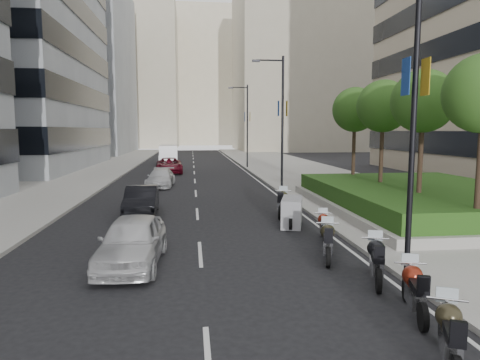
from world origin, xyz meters
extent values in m
plane|color=black|center=(0.00, 0.00, 0.00)|extent=(160.00, 160.00, 0.00)
cube|color=#9E9B93|center=(9.00, 30.00, 0.07)|extent=(10.00, 100.00, 0.15)
cube|color=#9E9B93|center=(-12.00, 30.00, 0.07)|extent=(8.00, 100.00, 0.15)
cube|color=silver|center=(3.70, 30.00, 0.01)|extent=(0.12, 100.00, 0.01)
cube|color=silver|center=(-1.50, 30.00, 0.01)|extent=(0.12, 100.00, 0.01)
cube|color=gray|center=(-24.00, 70.00, 15.00)|extent=(22.00, 26.00, 30.00)
cube|color=#B7AD93|center=(22.00, 80.00, 18.00)|extent=(28.00, 24.00, 36.00)
cube|color=#B7AD93|center=(-18.00, 100.00, 17.00)|extent=(26.00, 24.00, 34.00)
cube|color=#B7AD93|center=(2.00, 120.00, 19.00)|extent=(30.00, 24.00, 38.00)
cube|color=#9F9B94|center=(10.00, 10.00, 0.35)|extent=(10.00, 14.00, 0.40)
cube|color=#284F16|center=(10.00, 10.00, 0.95)|extent=(9.40, 13.40, 0.80)
cylinder|color=#332319|center=(8.50, 4.00, 2.55)|extent=(0.22, 0.22, 4.00)
cylinder|color=#332319|center=(8.50, 8.00, 2.55)|extent=(0.22, 0.22, 4.00)
sphere|color=#2E5B1C|center=(8.50, 8.00, 5.45)|extent=(2.80, 2.80, 2.80)
cylinder|color=#332319|center=(8.50, 12.00, 2.55)|extent=(0.22, 0.22, 4.00)
sphere|color=#2E5B1C|center=(8.50, 12.00, 5.45)|extent=(2.80, 2.80, 2.80)
cylinder|color=#332319|center=(8.50, 16.00, 2.55)|extent=(0.22, 0.22, 4.00)
sphere|color=#2E5B1C|center=(8.50, 16.00, 5.45)|extent=(2.80, 2.80, 2.80)
cylinder|color=black|center=(4.30, 1.00, 4.50)|extent=(0.16, 0.16, 9.00)
cube|color=#C19416|center=(4.58, 1.00, 5.60)|extent=(0.02, 0.45, 1.00)
cube|color=navy|center=(4.02, 1.00, 5.60)|extent=(0.02, 0.45, 1.00)
cylinder|color=black|center=(4.30, 18.00, 4.50)|extent=(0.16, 0.16, 9.00)
cylinder|color=black|center=(3.40, 18.00, 8.70)|extent=(1.80, 0.10, 0.10)
cube|color=black|center=(2.50, 18.00, 8.65)|extent=(0.50, 0.22, 0.14)
cube|color=#C19416|center=(4.58, 18.00, 5.60)|extent=(0.02, 0.45, 1.00)
cube|color=navy|center=(4.02, 18.00, 5.60)|extent=(0.02, 0.45, 1.00)
cylinder|color=black|center=(4.30, 36.00, 4.50)|extent=(0.16, 0.16, 9.00)
cylinder|color=black|center=(3.40, 36.00, 8.70)|extent=(1.80, 0.10, 0.10)
cube|color=black|center=(2.50, 36.00, 8.65)|extent=(0.50, 0.22, 0.14)
cube|color=#C19416|center=(4.58, 36.00, 5.60)|extent=(0.02, 0.45, 1.00)
cube|color=navy|center=(4.02, 36.00, 5.60)|extent=(0.02, 0.45, 1.00)
cylinder|color=black|center=(3.04, -2.82, 0.30)|extent=(0.35, 0.59, 0.60)
cube|color=silver|center=(2.70, -3.57, 0.46)|extent=(0.60, 0.86, 0.40)
sphere|color=#2B2618|center=(2.83, -3.28, 0.83)|extent=(0.46, 0.46, 0.46)
cube|color=black|center=(2.58, -3.83, 0.77)|extent=(0.55, 0.77, 0.15)
cylinder|color=silver|center=(2.94, -3.04, 1.04)|extent=(0.67, 0.34, 0.05)
cylinder|color=black|center=(2.99, -2.18, 0.30)|extent=(0.28, 0.61, 0.60)
cylinder|color=black|center=(3.41, -0.68, 0.30)|extent=(0.28, 0.61, 0.60)
cube|color=silver|center=(3.19, -1.48, 0.47)|extent=(0.51, 0.88, 0.41)
sphere|color=maroon|center=(3.28, -1.17, 0.84)|extent=(0.47, 0.47, 0.47)
cube|color=black|center=(3.11, -1.76, 0.78)|extent=(0.46, 0.78, 0.16)
cylinder|color=silver|center=(3.35, -0.92, 1.05)|extent=(0.71, 0.24, 0.05)
cylinder|color=black|center=(2.99, -0.06, 0.31)|extent=(0.32, 0.63, 0.63)
cylinder|color=black|center=(3.53, 1.47, 0.31)|extent=(0.32, 0.63, 0.63)
cube|color=silver|center=(3.24, 0.66, 0.49)|extent=(0.57, 0.91, 0.43)
sphere|color=black|center=(3.35, 0.97, 0.87)|extent=(0.49, 0.49, 0.49)
cube|color=black|center=(3.14, 0.37, 0.81)|extent=(0.52, 0.81, 0.16)
cylinder|color=silver|center=(3.44, 1.23, 1.10)|extent=(0.73, 0.30, 0.05)
cylinder|color=black|center=(2.36, 2.10, 0.31)|extent=(0.29, 0.63, 0.62)
cylinder|color=black|center=(2.80, 3.64, 0.31)|extent=(0.29, 0.63, 0.62)
cube|color=silver|center=(2.57, 2.82, 0.48)|extent=(0.52, 0.90, 0.42)
sphere|color=black|center=(2.66, 3.14, 0.86)|extent=(0.48, 0.48, 0.48)
cube|color=black|center=(2.48, 2.53, 0.80)|extent=(0.48, 0.80, 0.16)
cylinder|color=silver|center=(2.74, 3.40, 1.08)|extent=(0.72, 0.25, 0.05)
cylinder|color=black|center=(3.01, 4.44, 0.28)|extent=(0.23, 0.57, 0.56)
cylinder|color=black|center=(3.33, 5.85, 0.28)|extent=(0.23, 0.57, 0.56)
cube|color=silver|center=(3.16, 5.10, 0.43)|extent=(0.43, 0.81, 0.38)
sphere|color=maroon|center=(3.23, 5.39, 0.78)|extent=(0.43, 0.43, 0.43)
cube|color=black|center=(3.10, 4.84, 0.72)|extent=(0.40, 0.72, 0.14)
cylinder|color=silver|center=(3.28, 5.63, 0.98)|extent=(0.66, 0.19, 0.05)
cylinder|color=black|center=(2.35, 7.00, 0.30)|extent=(0.28, 0.61, 0.60)
cylinder|color=black|center=(2.78, 8.50, 0.30)|extent=(0.28, 0.61, 0.60)
cube|color=gray|center=(2.56, 7.75, 0.63)|extent=(1.36, 2.20, 1.22)
cylinder|color=black|center=(2.34, 9.13, 0.33)|extent=(0.33, 0.68, 0.67)
cylinder|color=black|center=(2.86, 10.77, 0.33)|extent=(0.33, 0.68, 0.67)
cube|color=silver|center=(2.58, 9.90, 0.52)|extent=(0.59, 0.97, 0.45)
sphere|color=#34341D|center=(2.69, 10.24, 0.93)|extent=(0.52, 0.52, 0.52)
cube|color=black|center=(2.49, 9.59, 0.86)|extent=(0.53, 0.86, 0.17)
cylinder|color=silver|center=(2.78, 10.52, 1.16)|extent=(0.78, 0.29, 0.05)
imported|color=#BCBCBE|center=(-3.60, 3.00, 0.77)|extent=(2.03, 4.58, 1.53)
imported|color=black|center=(-4.22, 10.97, 0.71)|extent=(1.64, 4.35, 1.42)
imported|color=#B8B8BA|center=(-4.03, 21.64, 0.66)|extent=(2.12, 4.62, 1.31)
imported|color=#5B0A19|center=(-3.92, 31.89, 0.74)|extent=(2.82, 5.50, 1.49)
cube|color=silver|center=(-4.53, 43.09, 1.16)|extent=(2.28, 5.60, 2.33)
cube|color=silver|center=(-4.53, 40.99, 0.61)|extent=(2.15, 1.39, 1.22)
cylinder|color=black|center=(-5.42, 41.10, 0.39)|extent=(0.28, 0.78, 0.78)
cylinder|color=black|center=(-3.65, 41.10, 0.39)|extent=(0.28, 0.78, 0.78)
cylinder|color=black|center=(-5.42, 44.87, 0.39)|extent=(0.28, 0.78, 0.78)
cylinder|color=black|center=(-3.65, 44.87, 0.39)|extent=(0.28, 0.78, 0.78)
camera|label=1|loc=(-1.75, -10.18, 4.16)|focal=32.00mm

